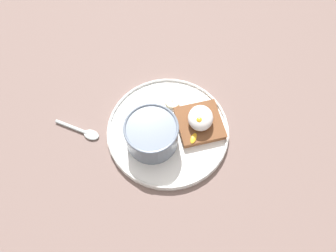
% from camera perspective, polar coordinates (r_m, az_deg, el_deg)
% --- Properties ---
extents(ground_plane, '(1.20, 1.20, 0.02)m').
position_cam_1_polar(ground_plane, '(0.76, 0.00, -1.36)').
color(ground_plane, '#745F59').
rests_on(ground_plane, ground).
extents(plate, '(0.28, 0.28, 0.02)m').
position_cam_1_polar(plate, '(0.74, 0.00, -0.76)').
color(plate, white).
rests_on(plate, ground_plane).
extents(oatmeal_bowl, '(0.12, 0.12, 0.07)m').
position_cam_1_polar(oatmeal_bowl, '(0.70, -2.87, -1.41)').
color(oatmeal_bowl, slate).
rests_on(oatmeal_bowl, plate).
extents(toast_slice, '(0.13, 0.13, 0.02)m').
position_cam_1_polar(toast_slice, '(0.74, 5.52, 0.50)').
color(toast_slice, brown).
rests_on(toast_slice, plate).
extents(poached_egg, '(0.09, 0.06, 0.04)m').
position_cam_1_polar(poached_egg, '(0.72, 5.66, 1.34)').
color(poached_egg, white).
rests_on(poached_egg, toast_slice).
extents(banana_slice_front, '(0.04, 0.04, 0.01)m').
position_cam_1_polar(banana_slice_front, '(0.77, 0.38, 4.23)').
color(banana_slice_front, beige).
rests_on(banana_slice_front, plate).
extents(spoon, '(0.04, 0.11, 0.01)m').
position_cam_1_polar(spoon, '(0.77, -14.66, -0.91)').
color(spoon, silver).
rests_on(spoon, ground_plane).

